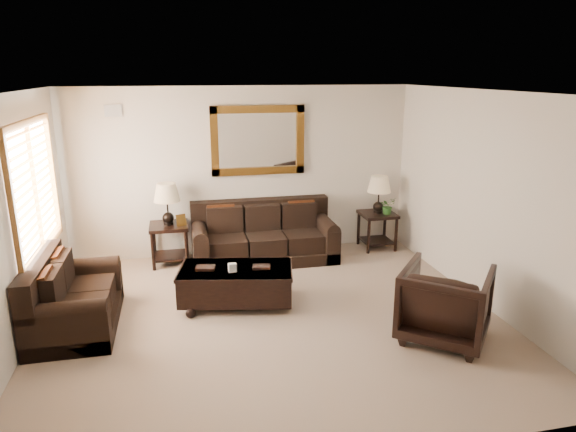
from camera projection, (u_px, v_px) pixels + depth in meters
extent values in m
cube|color=gray|center=(271.00, 318.00, 6.29)|extent=(5.50, 5.00, 0.01)
cube|color=white|center=(269.00, 92.00, 5.55)|extent=(5.50, 5.00, 0.01)
cube|color=beige|center=(242.00, 172.00, 8.27)|extent=(5.50, 0.01, 2.70)
cube|color=beige|center=(335.00, 305.00, 3.57)|extent=(5.50, 0.01, 2.70)
cube|color=beige|center=(11.00, 227.00, 5.35)|extent=(0.01, 5.00, 2.70)
cube|color=beige|center=(484.00, 200.00, 6.48)|extent=(0.01, 5.00, 2.70)
cube|color=white|center=(32.00, 189.00, 6.15)|extent=(0.01, 1.80, 1.50)
cube|color=brown|center=(26.00, 123.00, 5.94)|extent=(0.06, 1.96, 0.08)
cube|color=brown|center=(44.00, 251.00, 6.37)|extent=(0.06, 1.96, 0.08)
cube|color=brown|center=(13.00, 209.00, 5.27)|extent=(0.06, 0.08, 1.50)
cube|color=brown|center=(53.00, 174.00, 7.04)|extent=(0.06, 0.08, 1.50)
cube|color=brown|center=(35.00, 189.00, 6.15)|extent=(0.05, 0.05, 1.50)
cube|color=#502B10|center=(258.00, 141.00, 8.15)|extent=(1.50, 0.06, 1.10)
cube|color=white|center=(258.00, 140.00, 8.17)|extent=(1.26, 0.01, 0.86)
cube|color=#999999|center=(113.00, 111.00, 7.58)|extent=(0.25, 0.02, 0.18)
cube|color=black|center=(264.00, 254.00, 8.19)|extent=(2.24, 0.97, 0.18)
cube|color=black|center=(260.00, 213.00, 8.38)|extent=(2.24, 0.22, 0.46)
cube|color=black|center=(227.00, 244.00, 7.99)|extent=(0.57, 0.79, 0.27)
cube|color=black|center=(264.00, 241.00, 8.11)|extent=(0.57, 0.79, 0.27)
cube|color=black|center=(301.00, 239.00, 8.23)|extent=(0.57, 0.79, 0.27)
cube|color=black|center=(200.00, 248.00, 7.93)|extent=(0.22, 0.97, 0.54)
cylinder|color=black|center=(199.00, 232.00, 7.86)|extent=(0.22, 0.95, 0.22)
cube|color=black|center=(325.00, 240.00, 8.35)|extent=(0.22, 0.97, 0.54)
cylinder|color=black|center=(326.00, 224.00, 8.28)|extent=(0.22, 0.95, 0.22)
cube|color=#59240B|center=(221.00, 218.00, 8.07)|extent=(0.43, 0.19, 0.44)
cube|color=#59240B|center=(302.00, 214.00, 8.34)|extent=(0.43, 0.19, 0.44)
cube|color=black|center=(78.00, 319.00, 6.07)|extent=(0.91, 1.53, 0.17)
cube|color=black|center=(40.00, 278.00, 5.84)|extent=(0.21, 1.53, 0.43)
cube|color=black|center=(73.00, 313.00, 5.75)|extent=(0.75, 0.53, 0.26)
cube|color=black|center=(81.00, 293.00, 6.28)|extent=(0.75, 0.53, 0.26)
cube|color=black|center=(65.00, 333.00, 5.40)|extent=(0.91, 0.21, 0.51)
cylinder|color=black|center=(62.00, 312.00, 5.33)|extent=(0.89, 0.21, 0.21)
cube|color=black|center=(85.00, 284.00, 6.64)|extent=(0.91, 0.21, 0.51)
cylinder|color=black|center=(83.00, 266.00, 6.57)|extent=(0.89, 0.21, 0.21)
cube|color=#59240B|center=(50.00, 288.00, 5.58)|extent=(0.18, 0.40, 0.41)
cube|color=#59240B|center=(62.00, 267.00, 6.19)|extent=(0.18, 0.40, 0.41)
cube|color=black|center=(169.00, 226.00, 7.91)|extent=(0.58, 0.58, 0.05)
cube|color=black|center=(171.00, 255.00, 8.04)|extent=(0.50, 0.50, 0.03)
cylinder|color=black|center=(153.00, 252.00, 7.71)|extent=(0.05, 0.05, 0.58)
cylinder|color=black|center=(187.00, 250.00, 7.81)|extent=(0.05, 0.05, 0.58)
cylinder|color=black|center=(154.00, 242.00, 8.18)|extent=(0.05, 0.05, 0.58)
cylinder|color=black|center=(186.00, 240.00, 8.28)|extent=(0.05, 0.05, 0.58)
sphere|color=black|center=(168.00, 218.00, 7.87)|extent=(0.18, 0.18, 0.18)
cylinder|color=black|center=(167.00, 206.00, 7.82)|extent=(0.03, 0.03, 0.38)
cone|color=#D4BA8D|center=(167.00, 192.00, 7.76)|extent=(0.40, 0.40, 0.28)
cube|color=#502B10|center=(181.00, 220.00, 7.82)|extent=(0.16, 0.11, 0.18)
cube|color=black|center=(378.00, 214.00, 8.63)|extent=(0.57, 0.57, 0.05)
cube|color=black|center=(376.00, 241.00, 8.76)|extent=(0.48, 0.48, 0.03)
cylinder|color=black|center=(369.00, 237.00, 8.44)|extent=(0.05, 0.05, 0.57)
cylinder|color=black|center=(396.00, 235.00, 8.54)|extent=(0.05, 0.05, 0.57)
cylinder|color=black|center=(359.00, 228.00, 8.89)|extent=(0.05, 0.05, 0.57)
cylinder|color=black|center=(385.00, 227.00, 8.99)|extent=(0.05, 0.05, 0.57)
sphere|color=black|center=(378.00, 207.00, 8.59)|extent=(0.18, 0.18, 0.18)
cylinder|color=black|center=(379.00, 196.00, 8.54)|extent=(0.02, 0.02, 0.37)
cone|color=#D4BA8D|center=(379.00, 184.00, 8.49)|extent=(0.39, 0.39, 0.27)
sphere|color=black|center=(191.00, 313.00, 6.30)|extent=(0.13, 0.13, 0.13)
sphere|color=black|center=(286.00, 304.00, 6.54)|extent=(0.13, 0.13, 0.13)
sphere|color=black|center=(189.00, 295.00, 6.81)|extent=(0.13, 0.13, 0.13)
sphere|color=black|center=(278.00, 287.00, 7.05)|extent=(0.13, 0.13, 0.13)
cube|color=black|center=(236.00, 283.00, 6.61)|extent=(1.53, 1.02, 0.40)
cube|color=black|center=(236.00, 270.00, 6.56)|extent=(1.56, 1.04, 0.04)
cube|color=black|center=(205.00, 268.00, 6.52)|extent=(0.27, 0.21, 0.03)
cube|color=black|center=(262.00, 267.00, 6.57)|extent=(0.24, 0.19, 0.03)
cube|color=white|center=(232.00, 268.00, 6.43)|extent=(0.10, 0.07, 0.11)
imported|color=black|center=(445.00, 300.00, 5.69)|extent=(1.24, 1.24, 0.94)
imported|color=#25521C|center=(387.00, 208.00, 8.52)|extent=(0.33, 0.35, 0.22)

